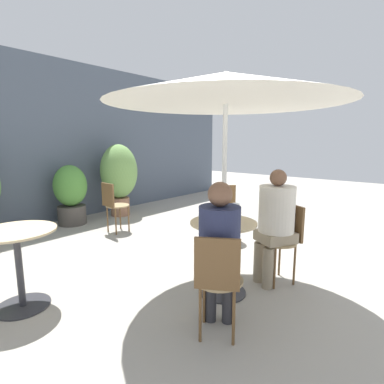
{
  "coord_description": "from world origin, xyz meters",
  "views": [
    {
      "loc": [
        -2.52,
        -1.52,
        1.5
      ],
      "look_at": [
        -0.18,
        0.46,
        0.98
      ],
      "focal_mm": 28.0,
      "sensor_mm": 36.0,
      "label": 1
    }
  ],
  "objects_px": {
    "bistro_chair_0": "(218,276)",
    "umbrella": "(226,88)",
    "bistro_chair_3": "(113,202)",
    "seated_person_0": "(219,244)",
    "beer_glass_0": "(236,213)",
    "potted_plant_1": "(71,193)",
    "seated_person_1": "(275,217)",
    "potted_plant_2": "(119,174)",
    "bistro_chair_2": "(227,207)",
    "beer_glass_1": "(212,215)",
    "cafe_table_far": "(18,255)",
    "bistro_chair_1": "(285,235)",
    "cafe_table_near": "(223,246)"
  },
  "relations": [
    {
      "from": "beer_glass_0",
      "to": "umbrella",
      "type": "distance_m",
      "value": 1.15
    },
    {
      "from": "bistro_chair_0",
      "to": "bistro_chair_2",
      "type": "xyz_separation_m",
      "value": [
        2.02,
        1.27,
        0.0
      ]
    },
    {
      "from": "cafe_table_far",
      "to": "bistro_chair_1",
      "type": "relative_size",
      "value": 0.87
    },
    {
      "from": "cafe_table_near",
      "to": "bistro_chair_1",
      "type": "relative_size",
      "value": 0.87
    },
    {
      "from": "bistro_chair_0",
      "to": "bistro_chair_2",
      "type": "height_order",
      "value": "same"
    },
    {
      "from": "bistro_chair_2",
      "to": "beer_glass_1",
      "type": "distance_m",
      "value": 1.72
    },
    {
      "from": "bistro_chair_0",
      "to": "bistro_chair_1",
      "type": "xyz_separation_m",
      "value": [
        1.28,
        0.03,
        0.0
      ]
    },
    {
      "from": "seated_person_1",
      "to": "bistro_chair_3",
      "type": "bearing_deg",
      "value": -150.63
    },
    {
      "from": "bistro_chair_3",
      "to": "seated_person_0",
      "type": "distance_m",
      "value": 3.01
    },
    {
      "from": "beer_glass_0",
      "to": "potted_plant_2",
      "type": "relative_size",
      "value": 0.13
    },
    {
      "from": "cafe_table_near",
      "to": "beer_glass_1",
      "type": "xyz_separation_m",
      "value": [
        -0.09,
        0.07,
        0.32
      ]
    },
    {
      "from": "beer_glass_0",
      "to": "beer_glass_1",
      "type": "xyz_separation_m",
      "value": [
        -0.15,
        0.16,
        -0.02
      ]
    },
    {
      "from": "cafe_table_far",
      "to": "bistro_chair_3",
      "type": "xyz_separation_m",
      "value": [
        1.9,
        1.27,
        0.01
      ]
    },
    {
      "from": "bistro_chair_1",
      "to": "potted_plant_2",
      "type": "distance_m",
      "value": 3.86
    },
    {
      "from": "cafe_table_near",
      "to": "seated_person_1",
      "type": "distance_m",
      "value": 0.64
    },
    {
      "from": "cafe_table_near",
      "to": "bistro_chair_0",
      "type": "distance_m",
      "value": 0.74
    },
    {
      "from": "bistro_chair_3",
      "to": "potted_plant_2",
      "type": "height_order",
      "value": "potted_plant_2"
    },
    {
      "from": "seated_person_1",
      "to": "umbrella",
      "type": "bearing_deg",
      "value": -90.0
    },
    {
      "from": "beer_glass_1",
      "to": "cafe_table_far",
      "type": "bearing_deg",
      "value": 138.16
    },
    {
      "from": "cafe_table_near",
      "to": "bistro_chair_2",
      "type": "relative_size",
      "value": 0.87
    },
    {
      "from": "bistro_chair_0",
      "to": "beer_glass_0",
      "type": "height_order",
      "value": "beer_glass_0"
    },
    {
      "from": "bistro_chair_3",
      "to": "beer_glass_1",
      "type": "relative_size",
      "value": 5.45
    },
    {
      "from": "cafe_table_near",
      "to": "potted_plant_2",
      "type": "bearing_deg",
      "value": 69.28
    },
    {
      "from": "bistro_chair_3",
      "to": "umbrella",
      "type": "bearing_deg",
      "value": 171.89
    },
    {
      "from": "seated_person_0",
      "to": "seated_person_1",
      "type": "distance_m",
      "value": 1.04
    },
    {
      "from": "bistro_chair_2",
      "to": "seated_person_0",
      "type": "xyz_separation_m",
      "value": [
        -1.91,
        -1.2,
        0.2
      ]
    },
    {
      "from": "cafe_table_near",
      "to": "umbrella",
      "type": "bearing_deg",
      "value": -119.74
    },
    {
      "from": "cafe_table_far",
      "to": "seated_person_0",
      "type": "relative_size",
      "value": 0.61
    },
    {
      "from": "bistro_chair_3",
      "to": "potted_plant_2",
      "type": "relative_size",
      "value": 0.58
    },
    {
      "from": "seated_person_1",
      "to": "umbrella",
      "type": "distance_m",
      "value": 1.39
    },
    {
      "from": "cafe_table_near",
      "to": "beer_glass_1",
      "type": "relative_size",
      "value": 4.75
    },
    {
      "from": "bistro_chair_1",
      "to": "beer_glass_1",
      "type": "bearing_deg",
      "value": -91.16
    },
    {
      "from": "bistro_chair_2",
      "to": "beer_glass_0",
      "type": "height_order",
      "value": "beer_glass_0"
    },
    {
      "from": "beer_glass_1",
      "to": "bistro_chair_0",
      "type": "bearing_deg",
      "value": -140.03
    },
    {
      "from": "bistro_chair_0",
      "to": "umbrella",
      "type": "distance_m",
      "value": 1.63
    },
    {
      "from": "bistro_chair_2",
      "to": "bistro_chair_0",
      "type": "bearing_deg",
      "value": -109.3
    },
    {
      "from": "bistro_chair_2",
      "to": "bistro_chair_3",
      "type": "xyz_separation_m",
      "value": [
        -0.9,
        1.63,
        0.0
      ]
    },
    {
      "from": "beer_glass_1",
      "to": "seated_person_1",
      "type": "bearing_deg",
      "value": -30.05
    },
    {
      "from": "beer_glass_0",
      "to": "potted_plant_1",
      "type": "height_order",
      "value": "potted_plant_1"
    },
    {
      "from": "seated_person_0",
      "to": "beer_glass_1",
      "type": "bearing_deg",
      "value": -79.3
    },
    {
      "from": "cafe_table_near",
      "to": "potted_plant_2",
      "type": "distance_m",
      "value": 3.69
    },
    {
      "from": "seated_person_1",
      "to": "beer_glass_1",
      "type": "relative_size",
      "value": 7.93
    },
    {
      "from": "bistro_chair_0",
      "to": "bistro_chair_1",
      "type": "height_order",
      "value": "same"
    },
    {
      "from": "beer_glass_1",
      "to": "umbrella",
      "type": "relative_size",
      "value": 0.07
    },
    {
      "from": "seated_person_0",
      "to": "potted_plant_2",
      "type": "distance_m",
      "value": 4.17
    },
    {
      "from": "beer_glass_1",
      "to": "potted_plant_1",
      "type": "bearing_deg",
      "value": 83.35
    },
    {
      "from": "cafe_table_near",
      "to": "potted_plant_1",
      "type": "xyz_separation_m",
      "value": [
        0.32,
        3.56,
        0.09
      ]
    },
    {
      "from": "seated_person_1",
      "to": "potted_plant_1",
      "type": "height_order",
      "value": "seated_person_1"
    },
    {
      "from": "beer_glass_0",
      "to": "umbrella",
      "type": "xyz_separation_m",
      "value": [
        -0.06,
        0.09,
        1.15
      ]
    },
    {
      "from": "cafe_table_far",
      "to": "beer_glass_0",
      "type": "bearing_deg",
      "value": -42.38
    }
  ]
}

